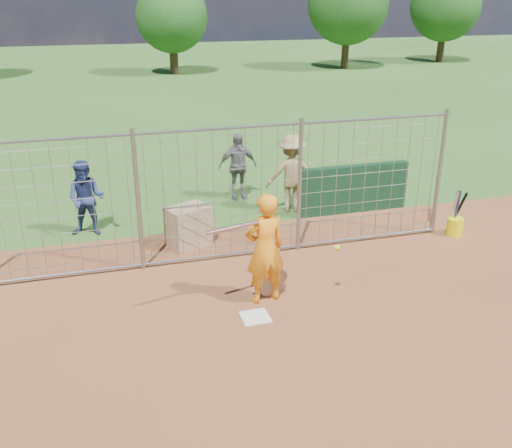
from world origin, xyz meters
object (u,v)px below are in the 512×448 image
object	(u,v)px
bystander_a	(86,199)
bystander_c	(291,173)
equipment_bin	(188,226)
bucket_with_bats	(455,224)
bystander_b	(238,166)
batter	(265,249)

from	to	relation	value
bystander_a	bystander_c	size ratio (longest dim) A/B	0.89
equipment_bin	bucket_with_bats	bearing A→B (deg)	-32.90
bystander_a	bystander_b	distance (m)	3.75
bystander_c	batter	bearing A→B (deg)	70.45
bystander_b	bucket_with_bats	bearing A→B (deg)	-47.08
bystander_b	batter	bearing A→B (deg)	-103.85
bystander_c	equipment_bin	distance (m)	2.93
batter	bystander_b	distance (m)	4.99
bystander_c	bystander_b	bearing A→B (deg)	-43.47
bystander_a	bystander_b	bearing A→B (deg)	37.24
bystander_a	bystander_b	world-z (taller)	bystander_b
bystander_c	equipment_bin	size ratio (longest dim) A/B	2.22
bystander_b	bystander_c	world-z (taller)	bystander_c
bystander_a	bucket_with_bats	bearing A→B (deg)	0.44
bystander_b	equipment_bin	xyz separation A→B (m)	(-1.62, -2.39, -0.42)
bystander_b	bystander_c	xyz separation A→B (m)	(0.97, -1.11, 0.07)
bystander_a	bucket_with_bats	world-z (taller)	bystander_a
bystander_a	bystander_c	xyz separation A→B (m)	(4.49, 0.19, 0.10)
bystander_b	bystander_a	bearing A→B (deg)	-164.10
batter	bystander_b	xyz separation A→B (m)	(0.81, 4.93, -0.11)
batter	bystander_c	bearing A→B (deg)	-124.25
bystander_b	bucket_with_bats	xyz separation A→B (m)	(3.75, -3.45, -0.57)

